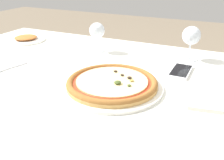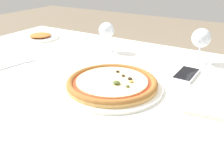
% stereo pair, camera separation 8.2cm
% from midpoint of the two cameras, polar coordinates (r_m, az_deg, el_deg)
% --- Properties ---
extents(dining_table, '(1.38, 0.97, 0.73)m').
position_cam_midpoint_polar(dining_table, '(1.03, -5.57, -1.78)').
color(dining_table, '#997047').
rests_on(dining_table, ground_plane).
extents(pizza_plate, '(0.34, 0.34, 0.04)m').
position_cam_midpoint_polar(pizza_plate, '(0.83, 2.85, -0.89)').
color(pizza_plate, white).
rests_on(pizza_plate, dining_table).
extents(fork, '(0.05, 0.17, 0.00)m').
position_cam_midpoint_polar(fork, '(1.09, -18.51, 3.50)').
color(fork, silver).
rests_on(fork, dining_table).
extents(wine_glass_far_left, '(0.08, 0.08, 0.14)m').
position_cam_midpoint_polar(wine_glass_far_left, '(1.10, 21.77, 8.63)').
color(wine_glass_far_left, silver).
rests_on(wine_glass_far_left, dining_table).
extents(wine_glass_far_right, '(0.07, 0.07, 0.14)m').
position_cam_midpoint_polar(wine_glass_far_right, '(1.17, 0.76, 11.06)').
color(wine_glass_far_right, silver).
rests_on(wine_glass_far_right, dining_table).
extents(cell_phone, '(0.07, 0.15, 0.01)m').
position_cam_midpoint_polar(cell_phone, '(0.98, 18.94, 1.19)').
color(cell_phone, white).
rests_on(cell_phone, dining_table).
extents(side_plate, '(0.20, 0.20, 0.03)m').
position_cam_midpoint_polar(side_plate, '(1.46, -14.48, 9.55)').
color(side_plate, white).
rests_on(side_plate, dining_table).
extents(napkin_folded, '(0.17, 0.13, 0.01)m').
position_cam_midpoint_polar(napkin_folded, '(0.78, 24.93, -5.96)').
color(napkin_folded, silver).
rests_on(napkin_folded, dining_table).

